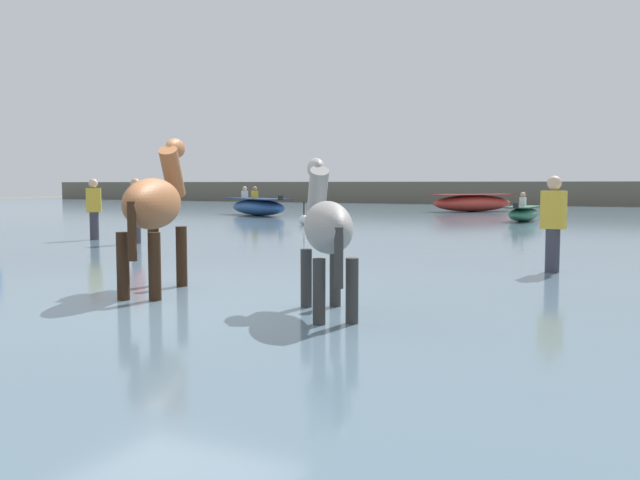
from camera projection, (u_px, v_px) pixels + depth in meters
ground_plane at (167, 318)px, 7.74m from camera, size 120.00×120.00×0.00m
water_surface at (434, 241)px, 16.62m from camera, size 90.00×90.00×0.26m
horse_lead_chestnut at (155, 208)px, 7.93m from camera, size 1.05×1.90×2.09m
horse_trailing_grey at (327, 231)px, 6.60m from camera, size 1.19×1.50×1.79m
boat_near_port at (523, 213)px, 22.97m from camera, size 0.92×2.44×0.98m
boat_near_starboard at (472, 203)px, 30.87m from camera, size 3.69×3.80×0.79m
boat_far_inshore at (258, 207)px, 27.24m from camera, size 3.83×2.84×1.16m
person_onlooker_right at (553, 230)px, 9.70m from camera, size 0.35×0.25×1.63m
person_wading_close at (136, 215)px, 14.40m from camera, size 0.25×0.35×1.63m
person_spectator_far at (94, 213)px, 15.40m from camera, size 0.37×0.36×1.63m
channel_buoy at (304, 220)px, 20.83m from camera, size 0.31×0.31×0.71m
far_shoreline at (570, 196)px, 40.05m from camera, size 80.00×2.40×1.64m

